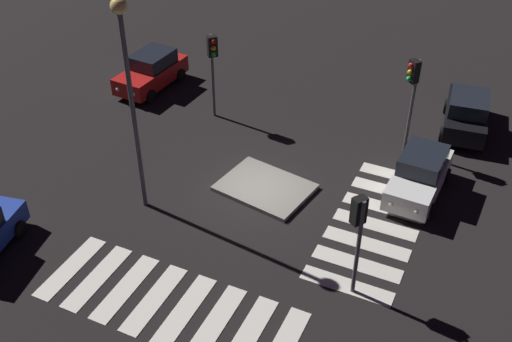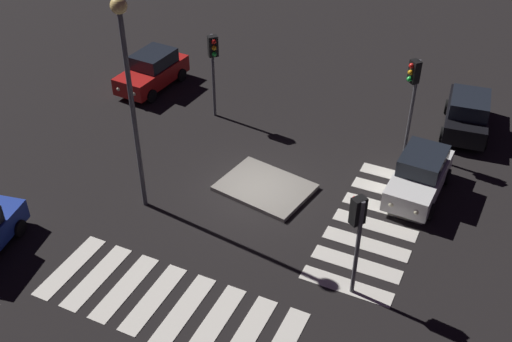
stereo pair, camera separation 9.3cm
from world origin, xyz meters
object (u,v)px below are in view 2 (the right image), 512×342
(car_red, at_px, (152,71))
(traffic_light_north, at_px, (413,84))
(traffic_light_west, at_px, (213,57))
(street_lamp, at_px, (128,75))
(traffic_light_east, at_px, (357,223))
(car_white, at_px, (420,175))
(car_black, at_px, (468,113))
(traffic_island, at_px, (265,188))

(car_red, relative_size, traffic_light_north, 0.99)
(traffic_light_west, distance_m, street_lamp, 7.57)
(traffic_light_east, height_order, traffic_light_west, traffic_light_west)
(car_white, xyz_separation_m, traffic_light_north, (-1.30, 2.72, 2.45))
(street_lamp, bearing_deg, traffic_light_west, 95.37)
(car_red, xyz_separation_m, car_black, (15.48, 2.55, 0.02))
(traffic_light_east, bearing_deg, car_white, -63.07)
(traffic_light_west, bearing_deg, traffic_island, 3.53)
(traffic_island, bearing_deg, street_lamp, -143.38)
(car_white, xyz_separation_m, traffic_light_west, (-10.21, 1.80, 2.28))
(traffic_island, xyz_separation_m, traffic_light_west, (-4.56, 4.22, 3.08))
(traffic_island, height_order, traffic_light_north, traffic_light_north)
(traffic_light_north, xyz_separation_m, street_lamp, (-8.24, -8.03, 2.32))
(traffic_light_north, distance_m, traffic_light_west, 8.96)
(traffic_island, distance_m, car_red, 10.56)
(car_red, relative_size, car_black, 0.97)
(traffic_island, relative_size, traffic_light_east, 1.03)
(car_red, height_order, traffic_light_east, traffic_light_east)
(traffic_island, bearing_deg, car_white, 23.24)
(traffic_light_north, relative_size, traffic_light_west, 1.06)
(traffic_island, relative_size, car_white, 0.94)
(car_black, xyz_separation_m, traffic_light_east, (-1.69, -11.86, 2.00))
(car_white, bearing_deg, traffic_island, -64.29)
(traffic_light_north, bearing_deg, car_red, -51.03)
(car_white, relative_size, traffic_light_north, 0.96)
(street_lamp, bearing_deg, traffic_island, 36.62)
(car_black, xyz_separation_m, traffic_light_west, (-11.08, -3.87, 2.24))
(street_lamp, bearing_deg, car_black, 46.54)
(traffic_light_north, bearing_deg, car_black, -175.61)
(car_white, xyz_separation_m, street_lamp, (-9.54, -5.31, 4.77))
(traffic_island, distance_m, traffic_light_north, 7.48)
(traffic_island, distance_m, traffic_light_west, 6.93)
(street_lamp, bearing_deg, car_red, 120.99)
(traffic_light_east, bearing_deg, street_lamp, 28.70)
(traffic_light_west, bearing_deg, car_red, -150.38)
(car_red, xyz_separation_m, car_white, (14.60, -3.12, -0.02))
(traffic_island, xyz_separation_m, street_lamp, (-3.89, -2.89, 5.57))
(car_red, height_order, car_white, car_red)
(traffic_light_east, height_order, street_lamp, street_lamp)
(traffic_island, height_order, car_red, car_red)
(traffic_light_west, xyz_separation_m, street_lamp, (0.67, -7.11, 2.50))
(car_white, distance_m, traffic_light_west, 10.61)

